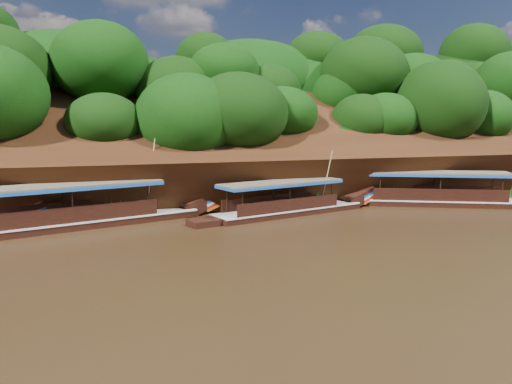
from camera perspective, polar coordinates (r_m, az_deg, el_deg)
ground at (r=28.62m, az=11.91°, el=-5.10°), size 160.00×160.00×0.00m
riverbank at (r=49.06m, az=-1.46°, el=2.80°), size 120.00×30.06×19.40m
boat_0 at (r=41.19m, az=22.20°, el=-0.67°), size 15.32×8.85×6.04m
boat_1 at (r=35.15m, az=4.75°, el=-1.60°), size 13.67×5.53×4.85m
boat_2 at (r=32.75m, az=-17.64°, el=-2.55°), size 17.09×6.96×5.80m
reeds at (r=35.95m, az=0.67°, el=-0.85°), size 50.37×2.08×1.87m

